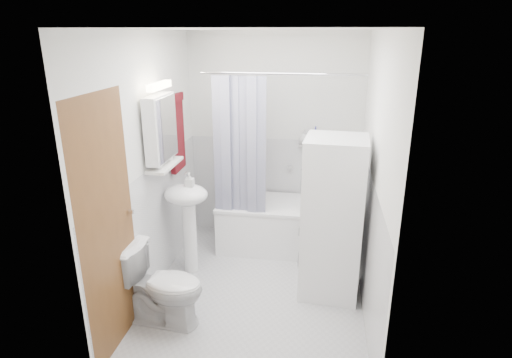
# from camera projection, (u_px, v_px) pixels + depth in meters

# --- Properties ---
(floor) EXTENTS (2.60, 2.60, 0.00)m
(floor) POSITION_uv_depth(u_px,v_px,m) (257.00, 290.00, 4.16)
(floor) COLOR silver
(floor) RESTS_ON ground
(room_walls) EXTENTS (2.60, 2.60, 2.60)m
(room_walls) POSITION_uv_depth(u_px,v_px,m) (257.00, 141.00, 3.68)
(room_walls) COLOR white
(room_walls) RESTS_ON ground
(wainscot) EXTENTS (1.98, 2.58, 2.58)m
(wainscot) POSITION_uv_depth(u_px,v_px,m) (262.00, 221.00, 4.24)
(wainscot) COLOR white
(wainscot) RESTS_ON ground
(door) EXTENTS (0.05, 2.00, 2.00)m
(door) POSITION_uv_depth(u_px,v_px,m) (131.00, 212.00, 3.46)
(door) COLOR brown
(door) RESTS_ON ground
(bathtub) EXTENTS (1.43, 0.68, 0.55)m
(bathtub) POSITION_uv_depth(u_px,v_px,m) (282.00, 223.00, 4.90)
(bathtub) COLOR white
(bathtub) RESTS_ON ground
(tub_spout) EXTENTS (0.04, 0.12, 0.04)m
(tub_spout) POSITION_uv_depth(u_px,v_px,m) (303.00, 168.00, 4.99)
(tub_spout) COLOR silver
(tub_spout) RESTS_ON room_walls
(curtain_rod) EXTENTS (1.61, 0.02, 0.02)m
(curtain_rod) POSITION_uv_depth(u_px,v_px,m) (283.00, 74.00, 4.08)
(curtain_rod) COLOR silver
(curtain_rod) RESTS_ON room_walls
(shower_curtain) EXTENTS (0.55, 0.02, 1.45)m
(shower_curtain) POSITION_uv_depth(u_px,v_px,m) (239.00, 148.00, 4.39)
(shower_curtain) COLOR #131645
(shower_curtain) RESTS_ON curtain_rod
(sink) EXTENTS (0.44, 0.37, 1.04)m
(sink) POSITION_uv_depth(u_px,v_px,m) (187.00, 208.00, 4.29)
(sink) COLOR white
(sink) RESTS_ON ground
(medicine_cabinet) EXTENTS (0.13, 0.50, 0.71)m
(medicine_cabinet) POSITION_uv_depth(u_px,v_px,m) (161.00, 127.00, 3.88)
(medicine_cabinet) COLOR white
(medicine_cabinet) RESTS_ON room_walls
(shelf) EXTENTS (0.18, 0.54, 0.02)m
(shelf) POSITION_uv_depth(u_px,v_px,m) (165.00, 165.00, 3.99)
(shelf) COLOR silver
(shelf) RESTS_ON room_walls
(shower_caddy) EXTENTS (0.22, 0.06, 0.02)m
(shower_caddy) POSITION_uv_depth(u_px,v_px,m) (308.00, 145.00, 4.88)
(shower_caddy) COLOR silver
(shower_caddy) RESTS_ON room_walls
(towel) EXTENTS (0.07, 0.34, 0.81)m
(towel) POSITION_uv_depth(u_px,v_px,m) (177.00, 131.00, 4.41)
(towel) COLOR #510C16
(towel) RESTS_ON room_walls
(washer_dryer) EXTENTS (0.58, 0.57, 1.52)m
(washer_dryer) POSITION_uv_depth(u_px,v_px,m) (332.00, 218.00, 3.92)
(washer_dryer) COLOR white
(washer_dryer) RESTS_ON ground
(toilet) EXTENTS (0.75, 0.46, 0.70)m
(toilet) POSITION_uv_depth(u_px,v_px,m) (162.00, 286.00, 3.61)
(toilet) COLOR white
(toilet) RESTS_ON ground
(soap_pump) EXTENTS (0.08, 0.17, 0.08)m
(soap_pump) POSITION_uv_depth(u_px,v_px,m) (190.00, 186.00, 4.19)
(soap_pump) COLOR gray
(soap_pump) RESTS_ON sink
(shelf_bottle) EXTENTS (0.07, 0.18, 0.07)m
(shelf_bottle) POSITION_uv_depth(u_px,v_px,m) (159.00, 165.00, 3.84)
(shelf_bottle) COLOR gray
(shelf_bottle) RESTS_ON shelf
(shelf_cup) EXTENTS (0.10, 0.09, 0.10)m
(shelf_cup) POSITION_uv_depth(u_px,v_px,m) (169.00, 155.00, 4.09)
(shelf_cup) COLOR gray
(shelf_cup) RESTS_ON shelf
(shampoo_a) EXTENTS (0.13, 0.17, 0.13)m
(shampoo_a) POSITION_uv_depth(u_px,v_px,m) (304.00, 139.00, 4.87)
(shampoo_a) COLOR gray
(shampoo_a) RESTS_ON shower_caddy
(shampoo_b) EXTENTS (0.08, 0.21, 0.08)m
(shampoo_b) POSITION_uv_depth(u_px,v_px,m) (315.00, 141.00, 4.86)
(shampoo_b) COLOR navy
(shampoo_b) RESTS_ON shower_caddy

